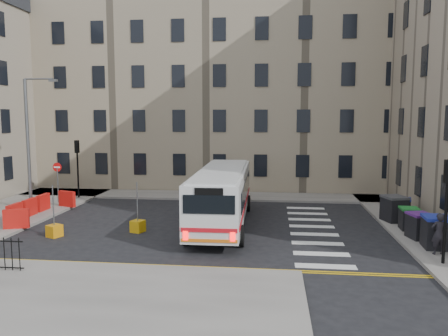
% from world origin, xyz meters
% --- Properties ---
extents(ground, '(120.00, 120.00, 0.00)m').
position_xyz_m(ground, '(0.00, 0.00, 0.00)').
color(ground, black).
rests_on(ground, ground).
extents(pavement_north, '(36.00, 3.20, 0.15)m').
position_xyz_m(pavement_north, '(-6.00, 8.60, 0.07)').
color(pavement_north, slate).
rests_on(pavement_north, ground).
extents(pavement_east, '(2.40, 26.00, 0.15)m').
position_xyz_m(pavement_east, '(9.00, 4.00, 0.07)').
color(pavement_east, slate).
rests_on(pavement_east, ground).
extents(pavement_west, '(6.00, 22.00, 0.15)m').
position_xyz_m(pavement_west, '(-14.00, 1.00, 0.07)').
color(pavement_west, slate).
rests_on(pavement_west, ground).
extents(pavement_sw, '(20.00, 6.00, 0.15)m').
position_xyz_m(pavement_sw, '(-7.00, -10.00, 0.07)').
color(pavement_sw, slate).
rests_on(pavement_sw, ground).
extents(terrace_north, '(38.30, 10.80, 17.20)m').
position_xyz_m(terrace_north, '(-7.00, 15.50, 8.62)').
color(terrace_north, gray).
rests_on(terrace_north, ground).
extents(traffic_light_east, '(0.28, 0.22, 4.10)m').
position_xyz_m(traffic_light_east, '(8.60, -5.50, 2.87)').
color(traffic_light_east, black).
rests_on(traffic_light_east, pavement_east).
extents(traffic_light_nw, '(0.28, 0.22, 4.10)m').
position_xyz_m(traffic_light_nw, '(-12.00, 6.50, 2.87)').
color(traffic_light_nw, black).
rests_on(traffic_light_nw, pavement_west).
extents(streetlamp, '(0.50, 0.22, 8.14)m').
position_xyz_m(streetlamp, '(-13.00, 2.00, 4.34)').
color(streetlamp, '#595B5E').
rests_on(streetlamp, pavement_west).
extents(no_entry_north, '(0.60, 0.08, 3.00)m').
position_xyz_m(no_entry_north, '(-12.50, 4.50, 2.08)').
color(no_entry_north, '#595B5E').
rests_on(no_entry_north, pavement_west).
extents(roadworks_barriers, '(1.66, 6.26, 1.00)m').
position_xyz_m(roadworks_barriers, '(-11.84, 0.50, 0.65)').
color(roadworks_barriers, red).
rests_on(roadworks_barriers, pavement_west).
extents(bus, '(2.94, 11.14, 3.00)m').
position_xyz_m(bus, '(-0.86, 0.18, 1.74)').
color(bus, silver).
rests_on(bus, ground).
extents(wheelie_bin_a, '(1.21, 1.36, 1.41)m').
position_xyz_m(wheelie_bin_a, '(9.05, -3.39, 0.86)').
color(wheelie_bin_a, black).
rests_on(wheelie_bin_a, pavement_east).
extents(wheelie_bin_b, '(1.18, 1.29, 1.22)m').
position_xyz_m(wheelie_bin_b, '(8.82, -1.90, 0.76)').
color(wheelie_bin_b, black).
rests_on(wheelie_bin_b, pavement_east).
extents(wheelie_bin_c, '(0.93, 1.06, 1.13)m').
position_xyz_m(wheelie_bin_c, '(8.84, -0.25, 0.72)').
color(wheelie_bin_c, black).
rests_on(wheelie_bin_c, pavement_east).
extents(wheelie_bin_d, '(1.43, 1.54, 1.41)m').
position_xyz_m(wheelie_bin_d, '(8.57, 1.56, 0.86)').
color(wheelie_bin_d, black).
rests_on(wheelie_bin_d, pavement_east).
extents(wheelie_bin_e, '(1.15, 1.25, 1.15)m').
position_xyz_m(wheelie_bin_e, '(9.23, 2.40, 0.73)').
color(wheelie_bin_e, black).
rests_on(wheelie_bin_e, pavement_east).
extents(pedestrian, '(0.69, 0.49, 1.76)m').
position_xyz_m(pedestrian, '(8.80, -4.36, 1.03)').
color(pedestrian, black).
rests_on(pedestrian, pavement_east).
extents(bollard_yellow, '(0.79, 0.79, 0.60)m').
position_xyz_m(bollard_yellow, '(-8.81, -3.12, 0.30)').
color(bollard_yellow, orange).
rests_on(bollard_yellow, ground).
extents(bollard_chevron, '(0.76, 0.76, 0.60)m').
position_xyz_m(bollard_chevron, '(-5.00, -1.76, 0.30)').
color(bollard_chevron, '#CE940C').
rests_on(bollard_chevron, ground).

